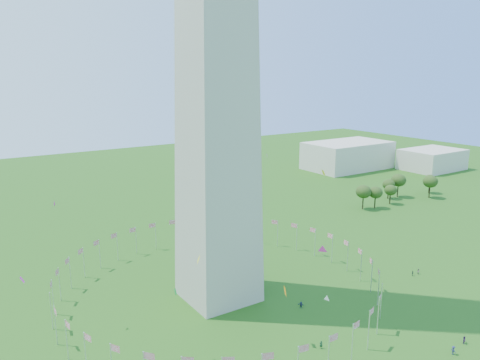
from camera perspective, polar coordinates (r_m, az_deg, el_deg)
flag_ring at (r=122.70m, az=-2.62°, el=-12.12°), size 80.24×80.24×9.00m
gov_building_east_a at (r=288.62m, az=12.97°, el=2.96°), size 50.00×30.00×16.00m
gov_building_east_b at (r=301.30m, az=22.38°, el=2.33°), size 35.00×25.00×12.00m
kites_aloft at (r=100.78m, az=9.79°, el=-7.86°), size 113.05×70.74×39.46m
tree_line_east at (r=221.39m, az=18.64°, el=-1.21°), size 53.26×15.79×10.65m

